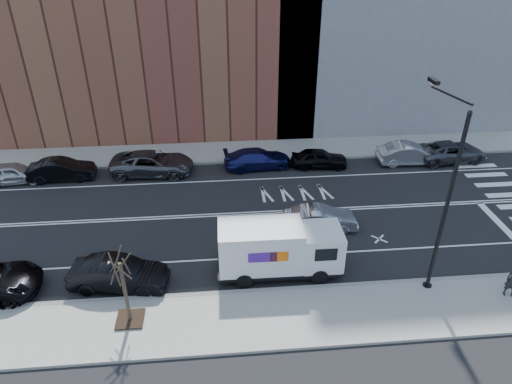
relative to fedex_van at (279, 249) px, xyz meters
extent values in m
plane|color=black|center=(0.05, 5.60, -1.48)|extent=(120.00, 120.00, 0.00)
cube|color=gray|center=(0.05, -3.20, -1.40)|extent=(44.00, 3.60, 0.15)
cube|color=gray|center=(0.05, 14.40, -1.40)|extent=(44.00, 3.60, 0.15)
cube|color=gray|center=(0.05, -1.40, -1.39)|extent=(44.00, 0.25, 0.17)
cube|color=gray|center=(0.05, 12.60, -1.39)|extent=(44.00, 0.25, 0.17)
cylinder|color=black|center=(7.05, -1.80, 3.02)|extent=(0.18, 0.18, 9.00)
cylinder|color=black|center=(7.05, -1.80, -1.38)|extent=(0.44, 0.44, 0.20)
sphere|color=black|center=(7.05, -1.80, 7.47)|extent=(0.20, 0.20, 0.20)
cylinder|color=black|center=(7.05, -0.10, 7.62)|extent=(0.11, 3.49, 0.48)
cube|color=black|center=(7.05, 1.60, 7.72)|extent=(0.25, 0.80, 0.18)
cube|color=#FFF2CC|center=(7.05, 1.60, 7.62)|extent=(0.18, 0.55, 0.03)
cube|color=black|center=(-6.95, -2.80, -1.25)|extent=(1.20, 1.20, 0.04)
cylinder|color=#382B1E|center=(-6.95, -2.80, 0.27)|extent=(0.16, 0.16, 3.20)
cylinder|color=#382B1E|center=(-6.70, -2.80, 1.67)|extent=(0.06, 0.80, 1.44)
cylinder|color=#382B1E|center=(-6.87, -2.56, 1.67)|extent=(0.81, 0.31, 1.19)
cylinder|color=#382B1E|center=(-7.15, -2.65, 1.67)|extent=(0.58, 0.76, 1.50)
cylinder|color=#382B1E|center=(-7.15, -2.95, 1.67)|extent=(0.47, 0.61, 1.37)
cylinder|color=#382B1E|center=(-6.87, -3.04, 1.67)|extent=(0.72, 0.29, 1.13)
cube|color=black|center=(-0.02, 0.00, -1.04)|extent=(6.05, 2.11, 0.29)
cube|color=silver|center=(2.12, -0.02, 0.03)|extent=(1.97, 2.11, 1.94)
cube|color=black|center=(3.11, -0.04, 0.32)|extent=(0.08, 1.80, 0.92)
cube|color=black|center=(2.11, -1.08, 0.32)|extent=(1.07, 0.05, 0.68)
cube|color=black|center=(2.13, 1.04, 0.32)|extent=(1.07, 0.05, 0.68)
cube|color=black|center=(3.07, -0.03, -0.94)|extent=(0.17, 1.95, 0.34)
cube|color=silver|center=(-0.89, 0.01, 0.22)|extent=(4.11, 2.18, 2.24)
cube|color=#47198C|center=(-0.91, -1.08, 0.37)|extent=(1.36, 0.03, 0.53)
cube|color=orange|center=(-0.13, -1.09, 0.37)|extent=(0.87, 0.03, 0.53)
cube|color=#47198C|center=(-0.88, 1.10, 0.37)|extent=(1.36, 0.03, 0.53)
cube|color=orange|center=(-0.10, 1.09, 0.37)|extent=(0.87, 0.03, 0.53)
cylinder|color=black|center=(1.91, -0.99, -1.07)|extent=(0.82, 0.28, 0.82)
cylinder|color=black|center=(1.94, 0.95, -1.07)|extent=(0.82, 0.28, 0.82)
cylinder|color=black|center=(-1.78, -0.95, -1.07)|extent=(0.82, 0.28, 0.82)
cylinder|color=black|center=(-1.76, 0.99, -1.07)|extent=(0.82, 0.28, 0.82)
imported|color=silver|center=(-16.75, 10.99, -0.78)|extent=(4.29, 2.12, 1.41)
imported|color=black|center=(-13.55, 11.15, -0.75)|extent=(4.50, 1.74, 1.46)
imported|color=#4C4F54|center=(-7.42, 11.46, -0.68)|extent=(5.90, 3.02, 1.59)
imported|color=navy|center=(0.05, 11.70, -0.77)|extent=(5.02, 2.41, 1.41)
imported|color=black|center=(4.50, 11.41, -0.79)|extent=(4.16, 1.94, 1.38)
imported|color=#A9A9AD|center=(11.25, 11.39, -0.71)|extent=(4.73, 1.73, 1.55)
imported|color=#46474D|center=(14.45, 11.57, -0.76)|extent=(5.38, 2.79, 1.45)
imported|color=#A7A7AB|center=(2.89, 3.59, -0.78)|extent=(4.24, 1.51, 1.39)
imported|color=black|center=(-7.78, -0.38, -0.71)|extent=(4.83, 2.25, 1.53)
camera|label=1|loc=(-2.72, -17.79, 13.70)|focal=32.00mm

